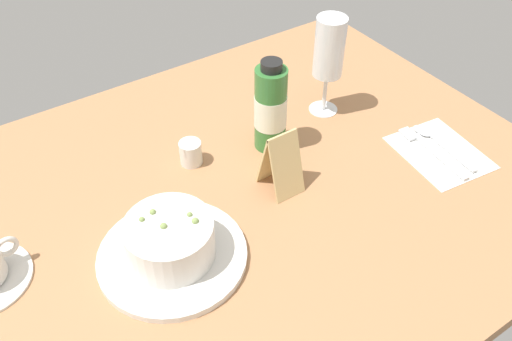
# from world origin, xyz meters

# --- Properties ---
(ground_plane) EXTENTS (1.10, 0.84, 0.03)m
(ground_plane) POSITION_xyz_m (0.00, 0.00, -0.01)
(ground_plane) COLOR #A8754C
(porridge_bowl) EXTENTS (0.23, 0.23, 0.08)m
(porridge_bowl) POSITION_xyz_m (-0.17, -0.06, 0.03)
(porridge_bowl) COLOR silver
(porridge_bowl) RESTS_ON ground_plane
(cutlery_setting) EXTENTS (0.16, 0.18, 0.01)m
(cutlery_setting) POSITION_xyz_m (0.36, -0.12, 0.00)
(cutlery_setting) COLOR silver
(cutlery_setting) RESTS_ON ground_plane
(creamer_jug) EXTENTS (0.05, 0.04, 0.05)m
(creamer_jug) POSITION_xyz_m (-0.04, 0.11, 0.02)
(creamer_jug) COLOR silver
(creamer_jug) RESTS_ON ground_plane
(wine_glass) EXTENTS (0.06, 0.06, 0.20)m
(wine_glass) POSITION_xyz_m (0.27, 0.11, 0.13)
(wine_glass) COLOR white
(wine_glass) RESTS_ON ground_plane
(sauce_bottle_green) EXTENTS (0.06, 0.06, 0.18)m
(sauce_bottle_green) POSITION_xyz_m (0.11, 0.08, 0.08)
(sauce_bottle_green) COLOR #337233
(sauce_bottle_green) RESTS_ON ground_plane
(menu_card) EXTENTS (0.06, 0.07, 0.12)m
(menu_card) POSITION_xyz_m (0.06, -0.03, 0.06)
(menu_card) COLOR tan
(menu_card) RESTS_ON ground_plane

